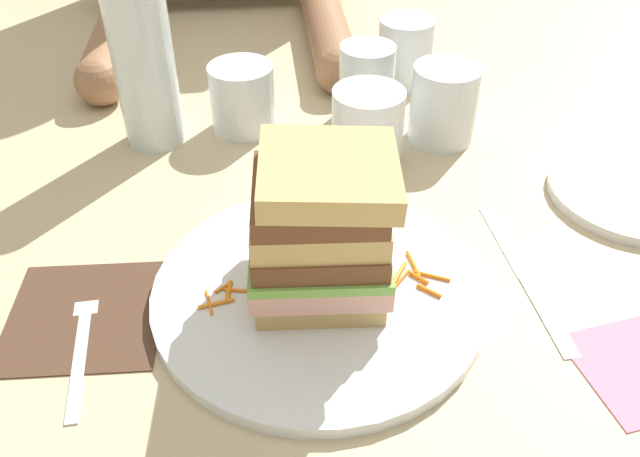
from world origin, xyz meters
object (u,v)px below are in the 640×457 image
at_px(empty_tumbler_2, 405,51).
at_px(empty_tumbler_3, 242,98).
at_px(napkin_dark, 85,314).
at_px(juice_glass, 367,133).
at_px(empty_tumbler_1, 444,104).
at_px(knife, 527,278).
at_px(main_plate, 324,291).
at_px(sandwich, 325,229).
at_px(empty_tumbler_0, 366,83).
at_px(napkin_pink, 637,369).
at_px(side_plate, 634,192).
at_px(fork, 82,331).
at_px(water_bottle, 140,39).

height_order(empty_tumbler_2, empty_tumbler_3, empty_tumbler_2).
bearing_deg(napkin_dark, juice_glass, 37.36).
bearing_deg(empty_tumbler_1, knife, -85.60).
bearing_deg(empty_tumbler_1, empty_tumbler_3, 168.11).
relative_size(main_plate, empty_tumbler_2, 3.34).
height_order(sandwich, knife, sandwich).
xyz_separation_m(empty_tumbler_0, napkin_pink, (0.15, -0.42, -0.04)).
bearing_deg(side_plate, fork, -165.55).
distance_m(juice_glass, empty_tumbler_2, 0.21).
distance_m(empty_tumbler_1, empty_tumbler_3, 0.23).
bearing_deg(main_plate, empty_tumbler_1, 56.64).
bearing_deg(juice_glass, main_plate, -108.71).
xyz_separation_m(empty_tumbler_2, empty_tumbler_3, (-0.22, -0.10, -0.00)).
relative_size(sandwich, napkin_pink, 1.40).
relative_size(knife, empty_tumbler_0, 2.18).
bearing_deg(water_bottle, sandwich, -59.38).
distance_m(knife, juice_glass, 0.24).
height_order(main_plate, juice_glass, juice_glass).
bearing_deg(napkin_dark, knife, 0.82).
xyz_separation_m(sandwich, water_bottle, (-0.17, 0.28, 0.05)).
xyz_separation_m(juice_glass, empty_tumbler_1, (0.10, 0.04, 0.01)).
distance_m(juice_glass, empty_tumbler_0, 0.11).
xyz_separation_m(empty_tumbler_2, napkin_pink, (0.08, -0.51, -0.04)).
bearing_deg(empty_tumbler_2, knife, -85.33).
relative_size(empty_tumbler_0, napkin_pink, 0.96).
xyz_separation_m(main_plate, napkin_dark, (-0.20, -0.00, -0.00)).
bearing_deg(napkin_pink, empty_tumbler_3, 126.40).
distance_m(main_plate, water_bottle, 0.35).
bearing_deg(napkin_pink, juice_glass, 117.83).
bearing_deg(empty_tumbler_0, empty_tumbler_1, -37.28).
relative_size(juice_glass, water_bottle, 0.33).
bearing_deg(empty_tumbler_3, napkin_dark, -114.76).
bearing_deg(knife, side_plate, 35.80).
height_order(juice_glass, empty_tumbler_3, juice_glass).
relative_size(knife, water_bottle, 0.75).
relative_size(main_plate, knife, 1.43).
height_order(sandwich, empty_tumbler_0, sandwich).
bearing_deg(knife, napkin_pink, -65.34).
relative_size(main_plate, side_plate, 1.64).
relative_size(sandwich, fork, 0.80).
bearing_deg(empty_tumbler_1, main_plate, -123.36).
distance_m(fork, side_plate, 0.56).
xyz_separation_m(napkin_dark, knife, (0.39, 0.01, 0.00)).
xyz_separation_m(empty_tumbler_0, empty_tumbler_2, (0.07, 0.09, -0.00)).
bearing_deg(napkin_pink, knife, 114.66).
bearing_deg(napkin_dark, empty_tumbler_1, 34.50).
distance_m(water_bottle, empty_tumbler_1, 0.34).
height_order(sandwich, napkin_pink, sandwich).
relative_size(sandwich, side_plate, 0.76).
bearing_deg(juice_glass, water_bottle, 161.92).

